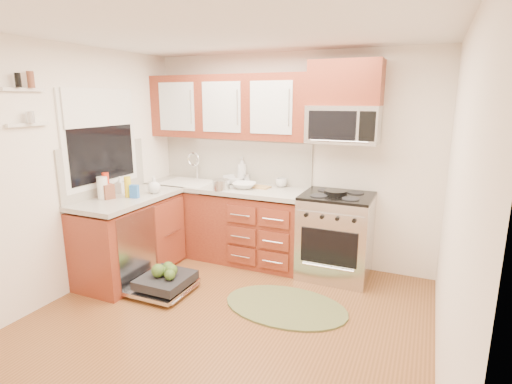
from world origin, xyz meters
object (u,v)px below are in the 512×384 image
at_px(bowl_a, 244,185).
at_px(bowl_b, 234,180).
at_px(microwave, 343,125).
at_px(upper_cabinets, 228,107).
at_px(cup, 281,183).
at_px(range, 336,236).
at_px(paper_towel_roll, 103,188).
at_px(skillet, 336,192).
at_px(stock_pot, 221,185).
at_px(cutting_board, 260,187).
at_px(dishwasher, 163,283).
at_px(rug, 285,306).
at_px(sink, 188,192).

distance_m(bowl_a, bowl_b, 0.30).
bearing_deg(microwave, upper_cabinets, 178.98).
distance_m(upper_cabinets, cup, 1.12).
height_order(range, paper_towel_roll, paper_towel_roll).
bearing_deg(bowl_b, skillet, -7.61).
relative_size(microwave, bowl_a, 2.74).
distance_m(stock_pot, cutting_board, 0.47).
bearing_deg(stock_pot, dishwasher, -102.67).
height_order(microwave, bowl_a, microwave).
xyz_separation_m(stock_pot, paper_towel_roll, (-0.95, -0.89, 0.06)).
height_order(paper_towel_roll, bowl_b, paper_towel_roll).
relative_size(upper_cabinets, skillet, 8.20).
xyz_separation_m(paper_towel_roll, bowl_a, (1.16, 1.08, -0.09)).
bearing_deg(bowl_b, stock_pot, -87.69).
bearing_deg(stock_pot, skillet, 8.79).
relative_size(rug, paper_towel_roll, 5.05).
height_order(bowl_a, cup, cup).
relative_size(range, bowl_a, 3.42).
bearing_deg(bowl_a, range, 1.28).
relative_size(dishwasher, paper_towel_roll, 2.91).
bearing_deg(cup, skillet, -17.62).
bearing_deg(bowl_b, rug, -44.87).
relative_size(range, microwave, 1.25).
distance_m(range, rug, 1.06).
bearing_deg(paper_towel_roll, cup, 40.57).
bearing_deg(upper_cabinets, sink, -163.55).
distance_m(rug, skillet, 1.34).
height_order(dishwasher, cup, cup).
height_order(dishwasher, bowl_b, bowl_b).
distance_m(dishwasher, bowl_a, 1.46).
bearing_deg(rug, paper_towel_roll, -174.59).
bearing_deg(bowl_a, bowl_b, 139.76).
xyz_separation_m(range, cutting_board, (-0.96, 0.08, 0.46)).
bearing_deg(range, upper_cabinets, 174.11).
distance_m(range, microwave, 1.23).
distance_m(paper_towel_roll, bowl_a, 1.59).
bearing_deg(bowl_a, rug, -46.00).
relative_size(skillet, bowl_a, 0.90).
bearing_deg(rug, microwave, 75.68).
bearing_deg(upper_cabinets, bowl_b, 23.85).
xyz_separation_m(dishwasher, paper_towel_roll, (-0.74, 0.03, 0.95)).
bearing_deg(microwave, cup, 172.27).
bearing_deg(sink, microwave, 3.85).
bearing_deg(cup, upper_cabinets, -173.60).
distance_m(upper_cabinets, cutting_board, 1.04).
bearing_deg(skillet, range, 18.82).
height_order(dishwasher, stock_pot, stock_pot).
relative_size(sink, bowl_a, 2.23).
relative_size(microwave, stock_pot, 3.73).
height_order(skillet, cup, cup).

